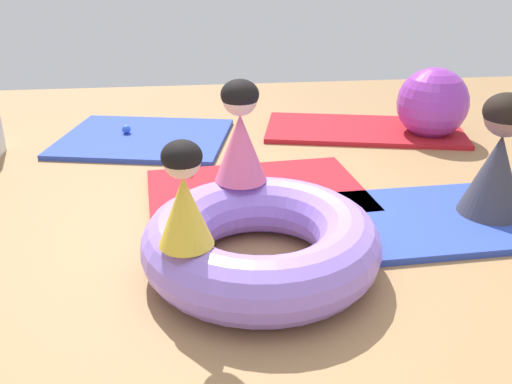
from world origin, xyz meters
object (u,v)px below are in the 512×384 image
adult_seated (499,157)px  play_ball_orange (188,171)px  child_in_pink (240,133)px  play_ball_blue (126,129)px  play_ball_green (435,117)px  exercise_ball_large (433,103)px  child_in_yellow (184,196)px  inflatable_cushion (261,242)px

adult_seated → play_ball_orange: size_ratio=11.53×
play_ball_orange → child_in_pink: bearing=-69.1°
play_ball_orange → play_ball_blue: bearing=116.9°
play_ball_green → exercise_ball_large: exercise_ball_large is taller
child_in_pink → adult_seated: size_ratio=0.77×
child_in_yellow → adult_seated: child_in_yellow is taller
child_in_yellow → play_ball_orange: bearing=-91.8°
play_ball_green → play_ball_blue: bearing=179.5°
child_in_yellow → play_ball_green: (2.21, 2.43, -0.45)m
inflatable_cushion → play_ball_orange: (-0.35, 1.21, -0.08)m
adult_seated → play_ball_orange: adult_seated is taller
child_in_pink → play_ball_orange: bearing=142.6°
inflatable_cushion → child_in_pink: (-0.06, 0.43, 0.43)m
exercise_ball_large → child_in_pink: bearing=-139.6°
play_ball_green → play_ball_orange: 2.41m
inflatable_cushion → play_ball_blue: inflatable_cushion is taller
child_in_yellow → exercise_ball_large: bearing=-134.9°
child_in_yellow → play_ball_green: size_ratio=4.40×
inflatable_cushion → child_in_pink: child_in_pink is taller
play_ball_green → play_ball_blue: size_ratio=1.48×
adult_seated → child_in_pink: bearing=-75.2°
child_in_yellow → play_ball_green: child_in_yellow is taller
exercise_ball_large → child_in_yellow: bearing=-133.3°
inflatable_cushion → child_in_yellow: bearing=-144.7°
play_ball_green → exercise_ball_large: size_ratio=0.18×
child_in_pink → adult_seated: child_in_pink is taller
inflatable_cushion → exercise_ball_large: size_ratio=2.00×
play_ball_blue → exercise_ball_large: (2.54, -0.28, 0.22)m
play_ball_green → play_ball_orange: size_ratio=1.71×
child_in_pink → play_ball_orange: size_ratio=8.90×
inflatable_cushion → child_in_yellow: size_ratio=2.50×
child_in_yellow → inflatable_cushion: bearing=-146.3°
child_in_yellow → exercise_ball_large: child_in_yellow is taller
adult_seated → play_ball_blue: 2.92m
play_ball_blue → play_ball_orange: (0.51, -1.00, -0.00)m
play_ball_green → play_ball_blue: (-2.71, 0.02, -0.02)m
play_ball_blue → exercise_ball_large: bearing=-6.3°
adult_seated → exercise_ball_large: size_ratio=1.23×
play_ball_green → play_ball_orange: (-2.20, -0.97, -0.02)m
adult_seated → exercise_ball_large: 1.54m
exercise_ball_large → inflatable_cushion: bearing=-131.3°
child_in_pink → child_in_yellow: (-0.30, -0.69, -0.04)m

